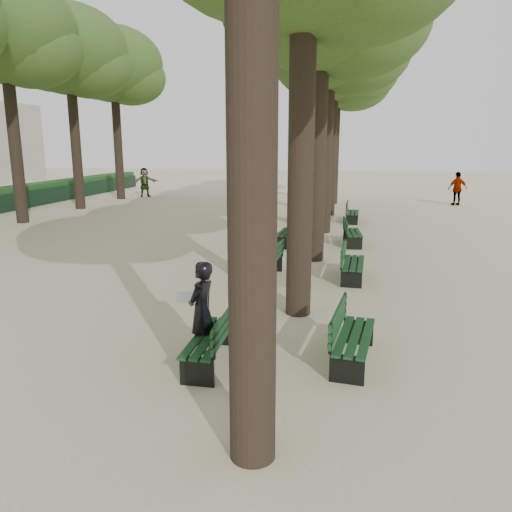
# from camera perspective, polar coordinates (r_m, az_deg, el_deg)

# --- Properties ---
(ground) EXTENTS (120.00, 120.00, 0.00)m
(ground) POSITION_cam_1_polar(r_m,az_deg,el_deg) (8.19, -8.23, -12.68)
(ground) COLOR beige
(ground) RESTS_ON ground
(tree_central_3) EXTENTS (6.00, 6.00, 9.95)m
(tree_central_3) POSITION_cam_1_polar(r_m,az_deg,el_deg) (20.43, 8.44, 24.36)
(tree_central_3) COLOR #33261C
(tree_central_3) RESTS_ON ground
(tree_central_4) EXTENTS (6.00, 6.00, 9.95)m
(tree_central_4) POSITION_cam_1_polar(r_m,az_deg,el_deg) (25.34, 8.95, 22.05)
(tree_central_4) COLOR #33261C
(tree_central_4) RESTS_ON ground
(tree_central_5) EXTENTS (6.00, 6.00, 9.95)m
(tree_central_5) POSITION_cam_1_polar(r_m,az_deg,el_deg) (30.28, 9.28, 20.49)
(tree_central_5) COLOR #33261C
(tree_central_5) RESTS_ON ground
(tree_far_3) EXTENTS (6.00, 6.00, 10.45)m
(tree_far_3) POSITION_cam_1_polar(r_m,az_deg,el_deg) (25.10, -26.95, 22.13)
(tree_far_3) COLOR #33261C
(tree_far_3) RESTS_ON ground
(tree_far_4) EXTENTS (6.00, 6.00, 10.45)m
(tree_far_4) POSITION_cam_1_polar(r_m,az_deg,el_deg) (29.24, -20.64, 21.14)
(tree_far_4) COLOR #33261C
(tree_far_4) RESTS_ON ground
(tree_far_5) EXTENTS (6.00, 6.00, 10.45)m
(tree_far_5) POSITION_cam_1_polar(r_m,az_deg,el_deg) (33.61, -16.00, 20.24)
(tree_far_5) COLOR #33261C
(tree_far_5) RESTS_ON ground
(bench_left_0) EXTENTS (0.58, 1.80, 0.92)m
(bench_left_0) POSITION_cam_1_polar(r_m,az_deg,el_deg) (8.22, -5.18, -10.40)
(bench_left_0) COLOR black
(bench_left_0) RESTS_ON ground
(bench_left_1) EXTENTS (0.74, 1.85, 0.92)m
(bench_left_1) POSITION_cam_1_polar(r_m,az_deg,el_deg) (13.19, 1.12, -1.40)
(bench_left_1) COLOR black
(bench_left_1) RESTS_ON ground
(bench_left_2) EXTENTS (0.68, 1.83, 0.92)m
(bench_left_2) POSITION_cam_1_polar(r_m,az_deg,el_deg) (17.61, 3.58, 2.18)
(bench_left_2) COLOR black
(bench_left_2) RESTS_ON ground
(bench_left_3) EXTENTS (0.72, 1.84, 0.92)m
(bench_left_3) POSITION_cam_1_polar(r_m,az_deg,el_deg) (23.02, 5.30, 4.65)
(bench_left_3) COLOR black
(bench_left_3) RESTS_ON ground
(bench_right_0) EXTENTS (0.78, 1.85, 0.92)m
(bench_right_0) POSITION_cam_1_polar(r_m,az_deg,el_deg) (8.39, 11.07, -10.12)
(bench_right_0) COLOR black
(bench_right_0) RESTS_ON ground
(bench_right_1) EXTENTS (0.64, 1.82, 0.92)m
(bench_right_1) POSITION_cam_1_polar(r_m,az_deg,el_deg) (13.30, 11.00, -1.53)
(bench_right_1) COLOR black
(bench_right_1) RESTS_ON ground
(bench_right_2) EXTENTS (0.73, 1.84, 0.92)m
(bench_right_2) POSITION_cam_1_polar(r_m,az_deg,el_deg) (17.85, 10.98, 2.11)
(bench_right_2) COLOR black
(bench_right_2) RESTS_ON ground
(bench_right_3) EXTENTS (0.62, 1.82, 0.92)m
(bench_right_3) POSITION_cam_1_polar(r_m,az_deg,el_deg) (23.02, 10.96, 4.47)
(bench_right_3) COLOR black
(bench_right_3) RESTS_ON ground
(man_with_map) EXTENTS (0.68, 0.73, 1.66)m
(man_with_map) POSITION_cam_1_polar(r_m,az_deg,el_deg) (8.23, -6.23, -6.25)
(man_with_map) COLOR black
(man_with_map) RESTS_ON ground
(pedestrian_b) EXTENTS (1.15, 1.05, 1.85)m
(pedestrian_b) POSITION_cam_1_polar(r_m,az_deg,el_deg) (30.45, 6.99, 7.82)
(pedestrian_b) COLOR #262628
(pedestrian_b) RESTS_ON ground
(pedestrian_c) EXTENTS (1.18, 0.68, 1.91)m
(pedestrian_c) POSITION_cam_1_polar(r_m,az_deg,el_deg) (31.07, 22.03, 7.15)
(pedestrian_c) COLOR #262628
(pedestrian_c) RESTS_ON ground
(pedestrian_e) EXTENTS (1.68, 1.33, 1.92)m
(pedestrian_e) POSITION_cam_1_polar(r_m,az_deg,el_deg) (34.42, -12.60, 8.23)
(pedestrian_e) COLOR #262628
(pedestrian_e) RESTS_ON ground
(pedestrian_d) EXTENTS (0.96, 0.87, 1.90)m
(pedestrian_d) POSITION_cam_1_polar(r_m,az_deg,el_deg) (34.46, 1.94, 8.51)
(pedestrian_d) COLOR #262628
(pedestrian_d) RESTS_ON ground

